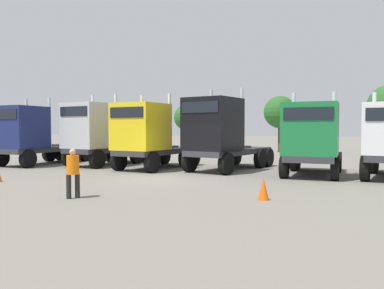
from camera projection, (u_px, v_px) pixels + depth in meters
The scene contains 10 objects.
ground at pixel (161, 179), 17.77m from camera, with size 200.00×200.00×0.00m, color slate.
semi_truck_navy at pixel (30, 135), 24.26m from camera, with size 2.76×6.45×4.22m.
semi_truck_silver at pixel (96, 134), 23.87m from camera, with size 3.35×6.29×4.39m.
semi_truck_yellow at pixel (147, 135), 21.73m from camera, with size 3.22×6.09×4.24m.
semi_truck_black at pixel (219, 133), 20.96m from camera, with size 3.84×6.80×4.47m.
semi_truck_green at pixel (312, 139), 18.61m from camera, with size 2.61×5.73×4.06m.
visitor_in_hivis at pixel (73, 170), 12.87m from camera, with size 0.56×0.56×1.64m.
traffic_cone_mid at pixel (264, 189), 12.59m from camera, with size 0.36×0.36×0.72m, color #F2590C.
oak_far_left at pixel (187, 118), 42.87m from camera, with size 2.89×2.89×4.95m.
oak_far_centre at pixel (280, 112), 37.72m from camera, with size 3.10×3.10×5.41m.
Camera 1 is at (7.82, -15.93, 2.31)m, focal length 36.76 mm.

